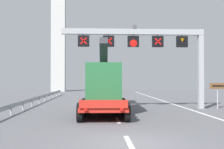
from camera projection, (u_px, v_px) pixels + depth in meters
ground at (131, 143)px, 10.70m from camera, size 112.00×112.00×0.00m
lane_markings at (105, 96)px, 40.92m from camera, size 0.20×75.14×0.01m
edge_line_right at (189, 109)px, 23.01m from camera, size 0.20×63.00×0.01m
overhead_lane_gantry at (151, 44)px, 22.67m from camera, size 11.70×0.90×6.81m
heavy_haul_truck_red at (104, 85)px, 23.40m from camera, size 3.30×14.11×5.30m
tourist_info_sign_brown at (218, 89)px, 23.13m from camera, size 1.32×0.15×2.15m
guardrail_left at (35, 99)px, 26.80m from camera, size 0.13×37.00×0.76m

